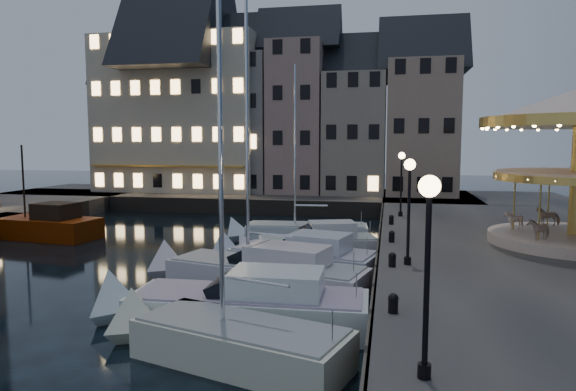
% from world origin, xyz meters
% --- Properties ---
extents(ground, '(160.00, 160.00, 0.00)m').
position_xyz_m(ground, '(0.00, 0.00, 0.00)').
color(ground, black).
rests_on(ground, ground).
extents(quay_east, '(16.00, 56.00, 1.30)m').
position_xyz_m(quay_east, '(14.00, 6.00, 0.65)').
color(quay_east, '#474442').
rests_on(quay_east, ground).
extents(quay_north, '(44.00, 12.00, 1.30)m').
position_xyz_m(quay_north, '(-8.00, 28.00, 0.65)').
color(quay_north, '#474442').
rests_on(quay_north, ground).
extents(quaywall_e, '(0.15, 44.00, 1.30)m').
position_xyz_m(quaywall_e, '(6.00, 6.00, 0.65)').
color(quaywall_e, '#47423A').
rests_on(quaywall_e, ground).
extents(quaywall_n, '(48.00, 0.15, 1.30)m').
position_xyz_m(quaywall_n, '(-6.00, 22.00, 0.65)').
color(quaywall_n, '#47423A').
rests_on(quaywall_n, ground).
extents(streetlamp_a, '(0.44, 0.44, 4.17)m').
position_xyz_m(streetlamp_a, '(7.20, -9.00, 4.02)').
color(streetlamp_a, black).
rests_on(streetlamp_a, quay_east).
extents(streetlamp_b, '(0.44, 0.44, 4.17)m').
position_xyz_m(streetlamp_b, '(7.20, 1.00, 4.02)').
color(streetlamp_b, black).
rests_on(streetlamp_b, quay_east).
extents(streetlamp_c, '(0.44, 0.44, 4.17)m').
position_xyz_m(streetlamp_c, '(7.20, 14.50, 4.02)').
color(streetlamp_c, black).
rests_on(streetlamp_c, quay_east).
extents(bollard_a, '(0.30, 0.30, 0.57)m').
position_xyz_m(bollard_a, '(6.60, -5.00, 1.60)').
color(bollard_a, black).
rests_on(bollard_a, quay_east).
extents(bollard_b, '(0.30, 0.30, 0.57)m').
position_xyz_m(bollard_b, '(6.60, 0.50, 1.60)').
color(bollard_b, black).
rests_on(bollard_b, quay_east).
extents(bollard_c, '(0.30, 0.30, 0.57)m').
position_xyz_m(bollard_c, '(6.60, 5.50, 1.60)').
color(bollard_c, black).
rests_on(bollard_c, quay_east).
extents(bollard_d, '(0.30, 0.30, 0.57)m').
position_xyz_m(bollard_d, '(6.60, 11.00, 1.60)').
color(bollard_d, black).
rests_on(bollard_d, quay_east).
extents(townhouse_na, '(5.50, 8.00, 12.80)m').
position_xyz_m(townhouse_na, '(-19.50, 30.00, 7.78)').
color(townhouse_na, gray).
rests_on(townhouse_na, quay_north).
extents(townhouse_nb, '(6.16, 8.00, 13.80)m').
position_xyz_m(townhouse_nb, '(-14.05, 30.00, 8.28)').
color(townhouse_nb, slate).
rests_on(townhouse_nb, quay_north).
extents(townhouse_nc, '(6.82, 8.00, 14.80)m').
position_xyz_m(townhouse_nc, '(-8.00, 30.00, 8.78)').
color(townhouse_nc, slate).
rests_on(townhouse_nc, quay_north).
extents(townhouse_nd, '(5.50, 8.00, 15.80)m').
position_xyz_m(townhouse_nd, '(-2.25, 30.00, 9.28)').
color(townhouse_nd, gray).
rests_on(townhouse_nd, quay_north).
extents(townhouse_ne, '(6.16, 8.00, 12.80)m').
position_xyz_m(townhouse_ne, '(3.20, 30.00, 7.78)').
color(townhouse_ne, gray).
rests_on(townhouse_ne, quay_north).
extents(townhouse_nf, '(6.82, 8.00, 13.80)m').
position_xyz_m(townhouse_nf, '(9.25, 30.00, 8.28)').
color(townhouse_nf, gray).
rests_on(townhouse_nf, quay_north).
extents(hotel_corner, '(17.60, 9.00, 16.80)m').
position_xyz_m(hotel_corner, '(-14.00, 30.00, 9.78)').
color(hotel_corner, beige).
rests_on(hotel_corner, quay_north).
extents(motorboat_a, '(7.16, 4.18, 11.90)m').
position_xyz_m(motorboat_a, '(1.94, -6.12, 0.54)').
color(motorboat_a, beige).
rests_on(motorboat_a, ground).
extents(motorboat_b, '(8.93, 2.88, 2.15)m').
position_xyz_m(motorboat_b, '(1.53, -3.48, 0.64)').
color(motorboat_b, silver).
rests_on(motorboat_b, ground).
extents(motorboat_c, '(9.51, 4.65, 12.65)m').
position_xyz_m(motorboat_c, '(1.10, 0.91, 0.68)').
color(motorboat_c, silver).
rests_on(motorboat_c, ground).
extents(motorboat_d, '(7.91, 4.30, 2.15)m').
position_xyz_m(motorboat_d, '(2.18, 3.81, 0.64)').
color(motorboat_d, silver).
rests_on(motorboat_d, ground).
extents(motorboat_e, '(7.25, 3.95, 2.15)m').
position_xyz_m(motorboat_e, '(2.43, 6.84, 0.64)').
color(motorboat_e, silver).
rests_on(motorboat_e, ground).
extents(motorboat_f, '(8.44, 2.93, 11.15)m').
position_xyz_m(motorboat_f, '(0.97, 11.09, 0.53)').
color(motorboat_f, silver).
rests_on(motorboat_f, ground).
extents(red_fishing_boat, '(8.43, 3.84, 6.14)m').
position_xyz_m(red_fishing_boat, '(-15.51, 9.41, 0.71)').
color(red_fishing_boat, '#651E01').
rests_on(red_fishing_boat, ground).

